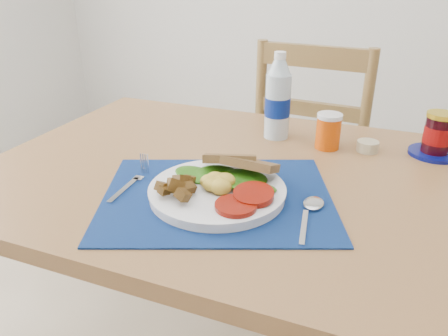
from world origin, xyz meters
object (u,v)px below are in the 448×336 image
at_px(water_bottle, 278,101).
at_px(jam_on_saucer, 437,137).
at_px(chair_far, 315,138).
at_px(juice_glass, 328,132).
at_px(breakfast_plate, 214,188).

relative_size(water_bottle, jam_on_saucer, 1.90).
relative_size(chair_far, juice_glass, 12.73).
bearing_deg(juice_glass, breakfast_plate, -115.26).
relative_size(breakfast_plate, jam_on_saucer, 2.27).
height_order(water_bottle, jam_on_saucer, water_bottle).
relative_size(water_bottle, juice_glass, 2.69).
xyz_separation_m(breakfast_plate, jam_on_saucer, (0.46, 0.44, 0.03)).
height_order(water_bottle, juice_glass, water_bottle).
distance_m(water_bottle, jam_on_saucer, 0.44).
bearing_deg(chair_far, breakfast_plate, 89.06).
xyz_separation_m(chair_far, breakfast_plate, (-0.07, -0.85, 0.18)).
relative_size(chair_far, jam_on_saucer, 9.02).
bearing_deg(jam_on_saucer, breakfast_plate, -136.15).
distance_m(juice_glass, jam_on_saucer, 0.28).
bearing_deg(chair_far, juice_glass, 107.04).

